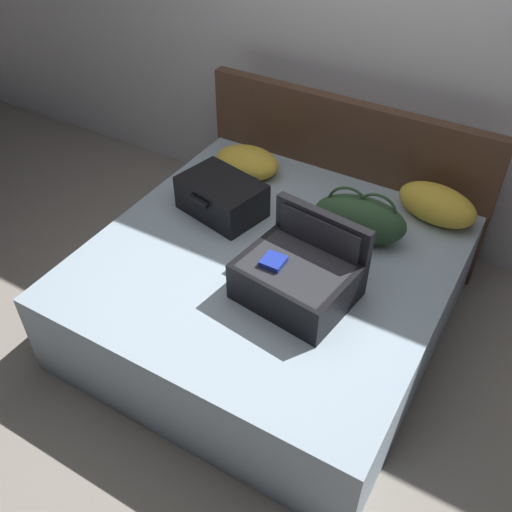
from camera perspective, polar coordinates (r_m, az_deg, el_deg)
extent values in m
plane|color=gray|center=(3.15, -2.47, -11.36)|extent=(12.00, 12.00, 0.00)
cube|color=silver|center=(3.62, 12.03, 20.97)|extent=(8.00, 0.10, 2.60)
cube|color=#99ADBC|center=(3.18, 1.26, -3.53)|extent=(1.82, 1.83, 0.53)
cube|color=#4C3323|center=(3.71, 8.67, 8.14)|extent=(1.86, 0.08, 1.00)
cube|color=black|center=(2.70, 3.87, -2.67)|extent=(0.56, 0.45, 0.21)
cube|color=#28282D|center=(2.68, 3.90, -2.19)|extent=(0.50, 0.40, 0.15)
cube|color=#1E33A5|center=(2.63, 1.76, -0.58)|extent=(0.10, 0.11, 0.03)
cube|color=black|center=(2.78, 6.54, 1.13)|extent=(0.52, 0.12, 0.39)
cube|color=#28282D|center=(2.76, 6.21, 0.82)|extent=(0.44, 0.07, 0.33)
cube|color=black|center=(3.26, -3.44, 5.63)|extent=(0.52, 0.41, 0.16)
cube|color=#28282D|center=(3.25, -3.45, 5.98)|extent=(0.46, 0.36, 0.11)
cube|color=black|center=(3.23, -5.01, 7.27)|extent=(0.13, 0.12, 0.04)
cube|color=#B21E19|center=(3.18, -2.22, 6.86)|extent=(0.17, 0.11, 0.05)
cube|color=black|center=(3.20, -3.51, 7.14)|extent=(0.52, 0.41, 0.05)
cube|color=black|center=(3.12, -5.78, 5.49)|extent=(0.14, 0.05, 0.02)
ellipsoid|color=#2D4C2D|center=(3.08, 10.36, 3.65)|extent=(0.52, 0.28, 0.26)
torus|color=#2D4C2D|center=(3.04, 9.17, 5.10)|extent=(0.23, 0.04, 0.22)
torus|color=#2D4C2D|center=(3.02, 11.89, 4.38)|extent=(0.23, 0.04, 0.22)
ellipsoid|color=gold|center=(3.33, 17.70, 4.94)|extent=(0.49, 0.31, 0.21)
ellipsoid|color=gold|center=(3.59, -0.90, 9.39)|extent=(0.43, 0.32, 0.17)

